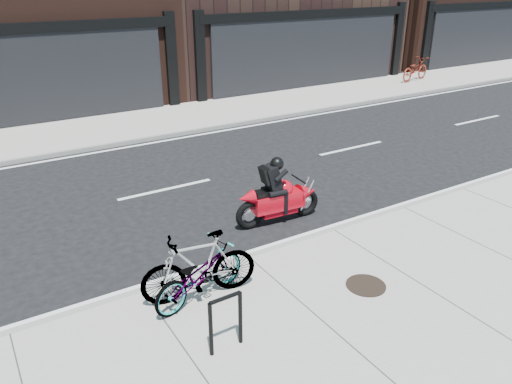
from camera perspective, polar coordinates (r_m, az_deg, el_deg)
ground at (r=10.75m, az=-6.25°, el=-3.33°), size 120.00×120.00×0.00m
sidewalk_near at (r=7.26m, az=12.16°, el=-18.29°), size 60.00×6.00×0.13m
sidewalk_far at (r=17.61m, az=-17.41°, el=6.82°), size 60.00×3.50×0.13m
bike_rack at (r=6.89m, az=-3.49°, el=-14.19°), size 0.52×0.07×0.86m
bicycle_front at (r=7.89m, az=-6.48°, el=-9.31°), size 1.82×1.01×0.90m
bicycle_rear at (r=7.89m, az=-6.54°, el=-8.42°), size 1.92×0.84×1.11m
motorcycle at (r=10.46m, az=2.97°, el=-0.37°), size 1.97×0.56×1.47m
bicycle_far at (r=25.64m, az=17.73°, el=13.21°), size 2.12×1.10×1.06m
manhole_cover at (r=8.57m, az=12.44°, el=-10.38°), size 0.76×0.76×0.02m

